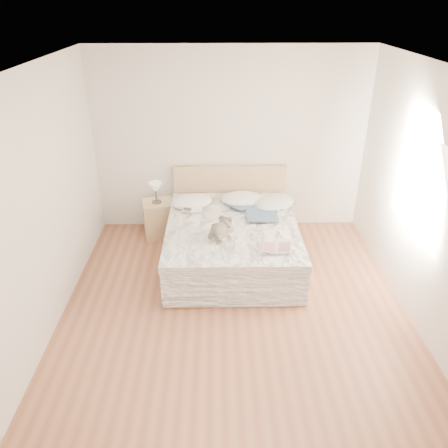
{
  "coord_description": "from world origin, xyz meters",
  "views": [
    {
      "loc": [
        -0.2,
        -3.98,
        3.28
      ],
      "look_at": [
        -0.11,
        1.05,
        0.62
      ],
      "focal_mm": 35.0,
      "sensor_mm": 36.0,
      "label": 1
    }
  ],
  "objects_px": {
    "bed": "(232,239)",
    "table_lamp": "(156,188)",
    "nightstand": "(159,219)",
    "childrens_book": "(277,248)",
    "photo_book": "(192,209)",
    "teddy_bear": "(219,235)"
  },
  "relations": [
    {
      "from": "nightstand",
      "to": "photo_book",
      "type": "bearing_deg",
      "value": -36.97
    },
    {
      "from": "bed",
      "to": "nightstand",
      "type": "height_order",
      "value": "bed"
    },
    {
      "from": "bed",
      "to": "nightstand",
      "type": "relative_size",
      "value": 3.83
    },
    {
      "from": "nightstand",
      "to": "table_lamp",
      "type": "bearing_deg",
      "value": -117.92
    },
    {
      "from": "photo_book",
      "to": "teddy_bear",
      "type": "xyz_separation_m",
      "value": [
        0.36,
        -0.77,
        0.02
      ]
    },
    {
      "from": "nightstand",
      "to": "teddy_bear",
      "type": "distance_m",
      "value": 1.52
    },
    {
      "from": "nightstand",
      "to": "photo_book",
      "type": "distance_m",
      "value": 0.75
    },
    {
      "from": "bed",
      "to": "teddy_bear",
      "type": "bearing_deg",
      "value": -110.55
    },
    {
      "from": "bed",
      "to": "nightstand",
      "type": "xyz_separation_m",
      "value": [
        -1.07,
        0.69,
        -0.03
      ]
    },
    {
      "from": "table_lamp",
      "to": "teddy_bear",
      "type": "relative_size",
      "value": 0.86
    },
    {
      "from": "table_lamp",
      "to": "photo_book",
      "type": "bearing_deg",
      "value": -34.8
    },
    {
      "from": "bed",
      "to": "childrens_book",
      "type": "xyz_separation_m",
      "value": [
        0.5,
        -0.78,
        0.32
      ]
    },
    {
      "from": "table_lamp",
      "to": "photo_book",
      "type": "relative_size",
      "value": 1.08
    },
    {
      "from": "bed",
      "to": "table_lamp",
      "type": "height_order",
      "value": "bed"
    },
    {
      "from": "bed",
      "to": "teddy_bear",
      "type": "relative_size",
      "value": 5.9
    },
    {
      "from": "table_lamp",
      "to": "bed",
      "type": "bearing_deg",
      "value": -31.62
    },
    {
      "from": "table_lamp",
      "to": "photo_book",
      "type": "height_order",
      "value": "table_lamp"
    },
    {
      "from": "nightstand",
      "to": "teddy_bear",
      "type": "relative_size",
      "value": 1.54
    },
    {
      "from": "childrens_book",
      "to": "teddy_bear",
      "type": "height_order",
      "value": "teddy_bear"
    },
    {
      "from": "table_lamp",
      "to": "nightstand",
      "type": "bearing_deg",
      "value": 62.08
    },
    {
      "from": "bed",
      "to": "nightstand",
      "type": "bearing_deg",
      "value": 147.24
    },
    {
      "from": "nightstand",
      "to": "childrens_book",
      "type": "bearing_deg",
      "value": -42.91
    }
  ]
}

